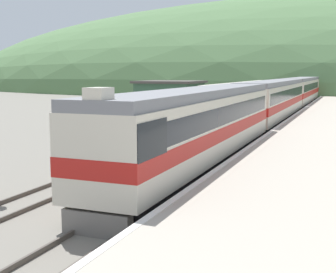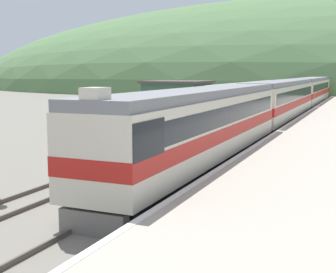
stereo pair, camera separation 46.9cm
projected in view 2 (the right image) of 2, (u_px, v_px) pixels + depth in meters
track_main at (309, 107)px, 63.96m from camera, size 1.52×180.00×0.16m
track_siding at (277, 107)px, 65.65m from camera, size 1.52×180.00×0.16m
station_shed at (178, 100)px, 47.66m from camera, size 6.17×6.01×4.03m
express_train_lead_car at (201, 127)px, 22.88m from camera, size 2.95×20.53×4.48m
carriage_second at (281, 101)px, 43.48m from camera, size 2.94×22.52×4.12m
carriage_third at (311, 91)px, 64.77m from camera, size 2.94×22.52×4.12m
carriage_fourth at (326, 86)px, 86.06m from camera, size 2.94×22.52×4.12m
siding_train at (257, 98)px, 53.48m from camera, size 2.90×28.48×3.74m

